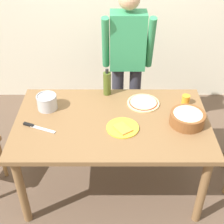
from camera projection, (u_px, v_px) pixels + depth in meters
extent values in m
plane|color=brown|center=(112.00, 183.00, 3.07)|extent=(8.00, 8.00, 0.00)
cube|color=brown|center=(112.00, 122.00, 2.63)|extent=(1.60, 0.96, 0.04)
cylinder|color=brown|center=(22.00, 191.00, 2.53)|extent=(0.07, 0.07, 0.72)
cylinder|color=brown|center=(202.00, 191.00, 2.53)|extent=(0.07, 0.07, 0.72)
cylinder|color=brown|center=(40.00, 128.00, 3.18)|extent=(0.07, 0.07, 0.72)
cylinder|color=brown|center=(184.00, 128.00, 3.18)|extent=(0.07, 0.07, 0.72)
cylinder|color=#2D2D38|center=(117.00, 102.00, 3.43)|extent=(0.12, 0.12, 0.85)
cylinder|color=#2D2D38|center=(134.00, 102.00, 3.43)|extent=(0.12, 0.12, 0.85)
cube|color=#338C59|center=(128.00, 41.00, 3.02)|extent=(0.34, 0.20, 0.55)
cylinder|color=#338C59|center=(105.00, 43.00, 2.97)|extent=(0.07, 0.21, 0.55)
cylinder|color=#338C59|center=(150.00, 43.00, 2.98)|extent=(0.07, 0.21, 0.55)
cylinder|color=olive|center=(2.00, 159.00, 3.01)|extent=(0.04, 0.04, 0.45)
cylinder|color=beige|center=(143.00, 103.00, 2.81)|extent=(0.28, 0.28, 0.01)
cylinder|color=#B22D1E|center=(143.00, 102.00, 2.81)|extent=(0.25, 0.25, 0.00)
cylinder|color=beige|center=(143.00, 102.00, 2.80)|extent=(0.23, 0.23, 0.00)
cylinder|color=gold|center=(123.00, 128.00, 2.53)|extent=(0.26, 0.26, 0.01)
cube|color=#CC8438|center=(123.00, 128.00, 2.51)|extent=(0.16, 0.17, 0.01)
cylinder|color=brown|center=(187.00, 118.00, 2.56)|extent=(0.28, 0.28, 0.10)
ellipsoid|color=beige|center=(188.00, 114.00, 2.53)|extent=(0.25, 0.25, 0.05)
cylinder|color=#47561E|center=(107.00, 84.00, 2.88)|extent=(0.07, 0.07, 0.22)
cylinder|color=black|center=(107.00, 71.00, 2.80)|extent=(0.03, 0.03, 0.04)
cylinder|color=#B7B7BC|center=(47.00, 102.00, 2.72)|extent=(0.17, 0.17, 0.12)
torus|color=#A5A5AD|center=(46.00, 96.00, 2.69)|extent=(0.17, 0.17, 0.01)
cylinder|color=orange|center=(186.00, 100.00, 2.79)|extent=(0.07, 0.07, 0.08)
cube|color=silver|center=(43.00, 129.00, 2.52)|extent=(0.21, 0.11, 0.01)
cube|color=black|center=(29.00, 125.00, 2.56)|extent=(0.09, 0.06, 0.02)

